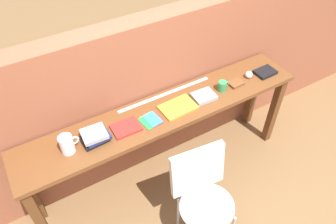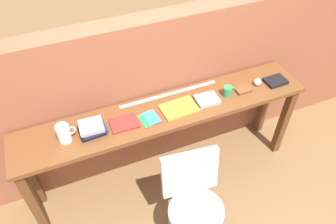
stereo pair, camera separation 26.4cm
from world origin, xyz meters
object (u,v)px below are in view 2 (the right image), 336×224
(pitcher_white, at_px, (64,133))
(leather_journal_brown, at_px, (243,90))
(mug, at_px, (228,91))
(chair_white_moulded, at_px, (194,198))
(sports_ball_small, at_px, (258,82))
(book_repair_rightmost, at_px, (276,81))
(magazine_cycling, at_px, (124,123))
(book_open_centre, at_px, (179,108))
(pamphlet_pile_colourful, at_px, (150,118))
(book_stack_leftmost, at_px, (92,129))

(pitcher_white, distance_m, leather_journal_brown, 1.53)
(mug, height_order, leather_journal_brown, mug)
(chair_white_moulded, xyz_separation_m, pitcher_white, (-0.79, 0.62, 0.43))
(sports_ball_small, xyz_separation_m, book_repair_rightmost, (0.17, -0.03, -0.02))
(pitcher_white, relative_size, magazine_cycling, 0.85)
(sports_ball_small, height_order, book_repair_rightmost, sports_ball_small)
(book_open_centre, xyz_separation_m, sports_ball_small, (0.77, 0.02, 0.02))
(pitcher_white, height_order, leather_journal_brown, pitcher_white)
(chair_white_moulded, distance_m, pitcher_white, 1.09)
(sports_ball_small, bearing_deg, magazine_cycling, -179.50)
(mug, bearing_deg, chair_white_moulded, -134.07)
(sports_ball_small, bearing_deg, pamphlet_pile_colourful, -178.22)
(magazine_cycling, height_order, pamphlet_pile_colourful, magazine_cycling)
(book_stack_leftmost, distance_m, sports_ball_small, 1.49)
(book_repair_rightmost, bearing_deg, pitcher_white, 177.95)
(book_open_centre, bearing_deg, sports_ball_small, -1.27)
(leather_journal_brown, height_order, sports_ball_small, sports_ball_small)
(chair_white_moulded, height_order, pitcher_white, pitcher_white)
(pamphlet_pile_colourful, relative_size, sports_ball_small, 2.71)
(mug, distance_m, sports_ball_small, 0.32)
(pitcher_white, distance_m, book_open_centre, 0.92)
(pitcher_white, distance_m, magazine_cycling, 0.46)
(book_open_centre, xyz_separation_m, leather_journal_brown, (0.61, 0.00, 0.00))
(book_repair_rightmost, bearing_deg, leather_journal_brown, 176.58)
(magazine_cycling, xyz_separation_m, mug, (0.92, -0.01, 0.04))
(book_stack_leftmost, relative_size, mug, 1.93)
(pitcher_white, height_order, book_stack_leftmost, pitcher_white)
(magazine_cycling, height_order, book_open_centre, same)
(pamphlet_pile_colourful, distance_m, sports_ball_small, 1.03)
(book_stack_leftmost, xyz_separation_m, leather_journal_brown, (1.32, -0.01, -0.03))
(pitcher_white, distance_m, mug, 1.38)
(pitcher_white, xyz_separation_m, book_open_centre, (0.92, -0.02, -0.07))
(mug, xyz_separation_m, book_repair_rightmost, (0.49, -0.01, -0.03))
(pitcher_white, height_order, mug, pitcher_white)
(pamphlet_pile_colourful, bearing_deg, leather_journal_brown, 0.93)
(book_stack_leftmost, bearing_deg, pitcher_white, 179.19)
(pitcher_white, bearing_deg, chair_white_moulded, -38.43)
(chair_white_moulded, height_order, book_stack_leftmost, book_stack_leftmost)
(chair_white_moulded, bearing_deg, pitcher_white, 141.57)
(sports_ball_small, distance_m, book_repair_rightmost, 0.18)
(pamphlet_pile_colourful, height_order, book_open_centre, book_open_centre)
(pamphlet_pile_colourful, xyz_separation_m, leather_journal_brown, (0.86, 0.01, 0.01))
(chair_white_moulded, xyz_separation_m, book_stack_leftmost, (-0.58, 0.62, 0.40))
(book_stack_leftmost, xyz_separation_m, pamphlet_pile_colourful, (0.46, -0.03, -0.04))
(pamphlet_pile_colourful, height_order, sports_ball_small, sports_ball_small)
(magazine_cycling, distance_m, book_repair_rightmost, 1.41)
(magazine_cycling, xyz_separation_m, leather_journal_brown, (1.08, -0.01, 0.00))
(pitcher_white, bearing_deg, book_open_centre, -0.96)
(book_open_centre, relative_size, book_repair_rightmost, 1.54)
(pitcher_white, height_order, book_repair_rightmost, pitcher_white)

